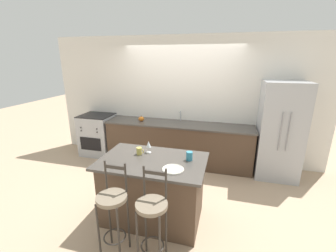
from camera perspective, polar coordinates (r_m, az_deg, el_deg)
The scene contains 14 objects.
ground_plane at distance 4.78m, azimuth 1.49°, elevation -11.01°, with size 18.00×18.00×0.00m, color tan.
wall_back at distance 4.99m, azimuth 3.55°, elevation 6.66°, with size 6.00×0.07×2.70m.
back_counter at distance 4.93m, azimuth 2.58°, elevation -4.31°, with size 3.14×0.69×0.91m.
sink_faucet at distance 4.94m, azimuth 3.19°, elevation 2.91°, with size 0.02×0.13×0.22m.
kitchen_island at distance 3.30m, azimuth -3.80°, elevation -15.73°, with size 1.44×0.92×0.92m.
refrigerator at distance 4.73m, azimuth 26.49°, elevation -1.06°, with size 0.76×0.74×1.85m.
oven_range at distance 5.63m, azimuth -17.34°, elevation -2.04°, with size 0.72×0.67×0.96m.
bar_stool_near at distance 2.76m, azimuth -13.85°, elevation -19.50°, with size 0.34×0.34×1.14m.
bar_stool_far at distance 2.59m, azimuth -4.08°, elevation -21.70°, with size 0.34×0.34×1.14m.
dinner_plate at distance 2.82m, azimuth 1.28°, elevation -10.88°, with size 0.27×0.27×0.02m.
wine_glass at distance 3.26m, azimuth -4.96°, elevation -4.69°, with size 0.07×0.07×0.18m.
coffee_mug at distance 3.23m, azimuth -7.30°, elevation -6.32°, with size 0.11×0.08×0.10m.
tumbler_cup at distance 3.05m, azimuth 5.44°, elevation -7.59°, with size 0.09×0.09×0.12m.
pumpkin_decoration at distance 4.96m, azimuth -6.80°, elevation 1.83°, with size 0.13×0.13×0.12m.
Camera 1 is at (0.98, -4.10, 2.25)m, focal length 24.00 mm.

